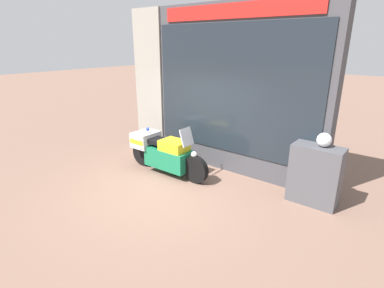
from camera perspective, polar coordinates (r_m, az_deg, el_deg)
The scene contains 6 objects.
ground_plane at distance 6.68m, azimuth -5.04°, elevation -9.00°, with size 60.00×60.00×0.00m, color #7A5B4C.
shop_building at distance 7.81m, azimuth 2.41°, elevation 10.62°, with size 5.53×0.55×3.98m.
window_display at distance 7.75m, azimuth 7.55°, elevation -1.40°, with size 4.06×0.30×1.89m.
paramedic_motorcycle at distance 7.45m, azimuth -5.45°, elevation -1.45°, with size 2.38×0.66×1.26m.
utility_cabinet at distance 6.47m, azimuth 22.38°, elevation -5.48°, with size 0.95×0.49×1.21m, color #4C4C51.
white_helmet at distance 6.23m, azimuth 23.86°, elevation 0.72°, with size 0.27×0.27×0.27m, color white.
Camera 1 is at (4.10, -4.26, 3.11)m, focal length 28.00 mm.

